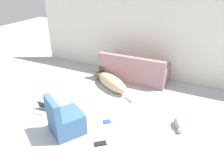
% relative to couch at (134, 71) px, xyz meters
% --- Properties ---
extents(ground_plane, '(20.00, 20.00, 0.00)m').
position_rel_couch_xyz_m(ground_plane, '(0.15, -3.20, -0.27)').
color(ground_plane, '#ADB2B7').
extents(wall_back, '(7.34, 0.06, 2.50)m').
position_rel_couch_xyz_m(wall_back, '(0.15, 0.52, 0.98)').
color(wall_back, silver).
rests_on(wall_back, ground_plane).
extents(couch, '(1.97, 0.81, 0.82)m').
position_rel_couch_xyz_m(couch, '(0.00, 0.00, 0.00)').
color(couch, '#A3757A').
rests_on(couch, ground_plane).
extents(dog, '(1.58, 1.01, 0.38)m').
position_rel_couch_xyz_m(dog, '(-0.39, -0.77, -0.08)').
color(dog, tan).
rests_on(dog, ground_plane).
extents(cat, '(0.29, 0.50, 0.18)m').
position_rel_couch_xyz_m(cat, '(1.65, -1.76, -0.18)').
color(cat, gray).
rests_on(cat, ground_plane).
extents(laptop_open, '(0.35, 0.29, 0.22)m').
position_rel_couch_xyz_m(laptop_open, '(-1.31, -2.50, -0.20)').
color(laptop_open, gray).
rests_on(laptop_open, ground_plane).
extents(book_black, '(0.25, 0.24, 0.02)m').
position_rel_couch_xyz_m(book_black, '(0.43, -2.90, -0.26)').
color(book_black, black).
rests_on(book_black, ground_plane).
extents(book_blue, '(0.20, 0.20, 0.02)m').
position_rel_couch_xyz_m(book_blue, '(0.23, -2.23, -0.26)').
color(book_blue, '#28428E').
rests_on(book_blue, ground_plane).
extents(side_chair, '(0.82, 0.83, 0.84)m').
position_rel_couch_xyz_m(side_chair, '(-0.37, -2.89, 0.02)').
color(side_chair, '#385B84').
rests_on(side_chair, ground_plane).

